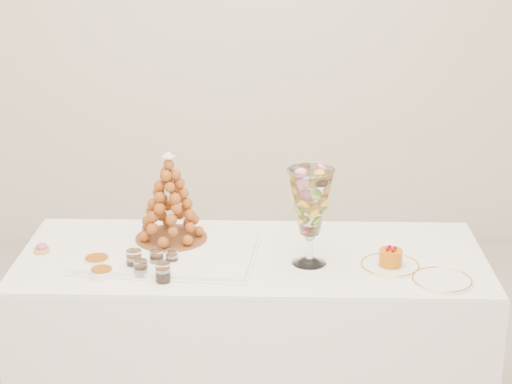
{
  "coord_description": "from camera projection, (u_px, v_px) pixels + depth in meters",
  "views": [
    {
      "loc": [
        0.04,
        -2.87,
        2.04
      ],
      "look_at": [
        0.06,
        0.22,
        0.94
      ],
      "focal_mm": 60.0,
      "sensor_mm": 36.0,
      "label": 1
    }
  ],
  "objects": [
    {
      "name": "cake_plate",
      "position": [
        390.0,
        266.0,
        3.23
      ],
      "size": [
        0.23,
        0.23,
        0.01
      ],
      "primitive_type": "cylinder",
      "color": "white",
      "rests_on": "buffet_table"
    },
    {
      "name": "pink_tart",
      "position": [
        42.0,
        249.0,
        3.36
      ],
      "size": [
        0.06,
        0.06,
        0.04
      ],
      "color": "tan",
      "rests_on": "buffet_table"
    },
    {
      "name": "lace_tray",
      "position": [
        169.0,
        251.0,
        3.35
      ],
      "size": [
        0.72,
        0.57,
        0.02
      ],
      "primitive_type": "cube",
      "rotation": [
        0.0,
        0.0,
        -0.13
      ],
      "color": "white",
      "rests_on": "buffet_table"
    },
    {
      "name": "buffet_table",
      "position": [
        252.0,
        333.0,
        3.46
      ],
      "size": [
        1.85,
        0.79,
        0.69
      ],
      "rotation": [
        0.0,
        0.0,
        -0.03
      ],
      "color": "white",
      "rests_on": "ground"
    },
    {
      "name": "ramekin_front",
      "position": [
        102.0,
        273.0,
        3.15
      ],
      "size": [
        0.09,
        0.09,
        0.03
      ],
      "primitive_type": "cylinder",
      "color": "white",
      "rests_on": "buffet_table"
    },
    {
      "name": "verrine_b",
      "position": [
        157.0,
        259.0,
        3.22
      ],
      "size": [
        0.06,
        0.06,
        0.07
      ],
      "primitive_type": "cylinder",
      "rotation": [
        0.0,
        0.0,
        0.28
      ],
      "color": "white",
      "rests_on": "buffet_table"
    },
    {
      "name": "macaron_vase",
      "position": [
        310.0,
        203.0,
        3.18
      ],
      "size": [
        0.17,
        0.17,
        0.38
      ],
      "color": "white",
      "rests_on": "buffet_table"
    },
    {
      "name": "verrine_a",
      "position": [
        134.0,
        260.0,
        3.19
      ],
      "size": [
        0.06,
        0.06,
        0.08
      ],
      "primitive_type": "cylinder",
      "rotation": [
        0.0,
        0.0,
        -0.05
      ],
      "color": "white",
      "rests_on": "buffet_table"
    },
    {
      "name": "verrine_e",
      "position": [
        163.0,
        272.0,
        3.1
      ],
      "size": [
        0.07,
        0.07,
        0.07
      ],
      "primitive_type": "cylinder",
      "rotation": [
        0.0,
        0.0,
        0.28
      ],
      "color": "white",
      "rests_on": "buffet_table"
    },
    {
      "name": "spare_plate",
      "position": [
        442.0,
        281.0,
        3.11
      ],
      "size": [
        0.22,
        0.22,
        0.01
      ],
      "primitive_type": "cylinder",
      "color": "white",
      "rests_on": "buffet_table"
    },
    {
      "name": "croquembouche",
      "position": [
        170.0,
        198.0,
        3.38
      ],
      "size": [
        0.29,
        0.29,
        0.36
      ],
      "rotation": [
        0.0,
        0.0,
        0.17
      ],
      "color": "brown",
      "rests_on": "lace_tray"
    },
    {
      "name": "mousse_cake",
      "position": [
        391.0,
        257.0,
        3.21
      ],
      "size": [
        0.09,
        0.09,
        0.08
      ],
      "color": "#C46109",
      "rests_on": "cake_plate"
    },
    {
      "name": "verrine_d",
      "position": [
        141.0,
        269.0,
        3.13
      ],
      "size": [
        0.06,
        0.06,
        0.07
      ],
      "primitive_type": "cylinder",
      "rotation": [
        0.0,
        0.0,
        -0.11
      ],
      "color": "white",
      "rests_on": "buffet_table"
    },
    {
      "name": "verrine_c",
      "position": [
        172.0,
        258.0,
        3.24
      ],
      "size": [
        0.06,
        0.06,
        0.06
      ],
      "primitive_type": "cylinder",
      "rotation": [
        0.0,
        0.0,
        -0.26
      ],
      "color": "white",
      "rests_on": "buffet_table"
    },
    {
      "name": "ramekin_back",
      "position": [
        97.0,
        262.0,
        3.24
      ],
      "size": [
        0.1,
        0.1,
        0.03
      ],
      "primitive_type": "cylinder",
      "color": "white",
      "rests_on": "buffet_table"
    }
  ]
}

